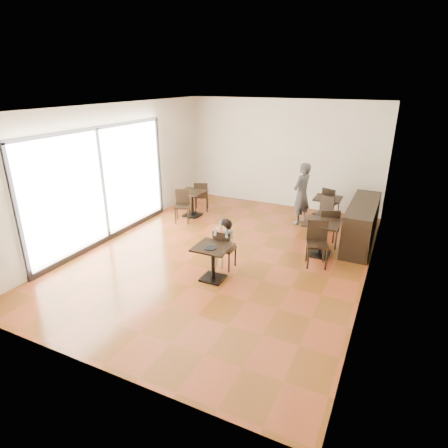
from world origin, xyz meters
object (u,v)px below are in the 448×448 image
Objects in this scene: child_chair at (225,249)px; chair_left_a at (201,196)px; chair_back_b at (323,214)px; child_table at (213,263)px; child at (225,244)px; cafe_table_mid at (320,238)px; chair_mid_a at (328,227)px; chair_mid_b at (317,245)px; chair_left_b at (182,207)px; chair_back_a at (331,203)px; cafe_table_left at (192,204)px; cafe_table_back at (327,211)px; adult_patron at (302,194)px.

child_chair is 3.76m from chair_left_a.
child_table is at bearing -92.57° from chair_back_b.
child is 2.22m from cafe_table_mid.
chair_mid_a is 1.00× the size of chair_mid_b.
child reaches higher than chair_left_b.
chair_back_a reaches higher than cafe_table_mid.
chair_back_a is (3.61, 1.60, 0.07)m from cafe_table_left.
chair_mid_a reaches higher than child_chair.
child_table is at bearing -129.32° from cafe_table_mid.
chair_left_b is at bearing -40.82° from child_chair.
cafe_table_back is at bearing 71.34° from child_table.
chair_back_a is at bearing 71.27° from child.
chair_mid_b is at bearing 127.35° from chair_left_a.
chair_mid_b is at bearing -38.83° from chair_left_b.
child is 3.29m from chair_back_b.
chair_left_b is (-3.93, 1.01, -0.04)m from chair_mid_b.
chair_back_b is (0.00, -0.55, 0.07)m from cafe_table_back.
chair_mid_a reaches higher than cafe_table_left.
chair_left_b is (0.00, -1.10, 0.00)m from chair_left_a.
cafe_table_back is 0.83× the size of chair_back_b.
child_chair is at bearing -65.30° from chair_left_b.
child_chair is 1.16× the size of cafe_table_left.
chair_left_b is 4.20m from chair_back_a.
cafe_table_left is at bearing -153.17° from chair_back_b.
chair_mid_b is 1.08× the size of chair_left_b.
cafe_table_mid reaches higher than cafe_table_back.
cafe_table_left is 0.77× the size of chair_mid_b.
child reaches higher than cafe_table_left.
child_table is 3.33m from chair_left_b.
adult_patron is at bearing 117.60° from cafe_table_mid.
child is at bearing 90.02° from chair_back_a.
chair_left_a is 3.61m from chair_back_b.
chair_mid_a is at bearing 141.17° from chair_left_a.
chair_left_a and chair_left_b have the same top height.
chair_mid_a is at bearing 56.50° from child_table.
chair_left_a is (-2.23, 3.58, 0.09)m from child_table.
chair_left_a is at bearing -53.61° from child_chair.
chair_back_a is at bearing 73.37° from child_table.
cafe_table_mid is at bearing 66.37° from chair_mid_a.
child reaches higher than chair_mid_b.
cafe_table_mid is 0.91× the size of chair_back_a.
child_chair is 1.08× the size of cafe_table_mid.
adult_patron reaches higher than chair_mid_b.
chair_left_a is at bearing -171.92° from cafe_table_back.
chair_back_b is at bearing 108.75° from chair_back_a.
cafe_table_mid is at bearing 41.62° from child.
child_chair is 3.35m from adult_patron.
cafe_table_back is at bearing 16.40° from cafe_table_left.
chair_left_b is 1.01× the size of chair_back_a.
cafe_table_left is 1.01× the size of cafe_table_back.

